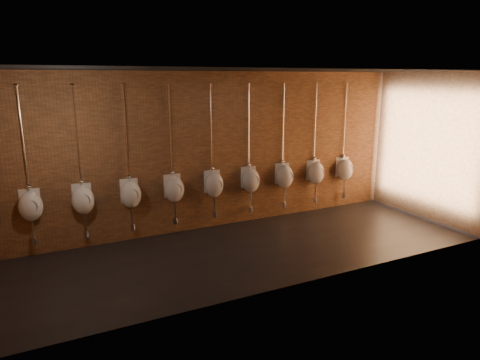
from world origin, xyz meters
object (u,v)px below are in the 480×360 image
Objects in this scene: urinal_5 at (251,180)px; urinal_2 at (131,194)px; urinal_6 at (284,176)px; urinal_3 at (174,189)px; urinal_7 at (316,172)px; urinal_0 at (31,206)px; urinal_8 at (345,169)px; urinal_4 at (214,184)px; urinal_1 at (83,199)px.

urinal_2 is at bearing 180.00° from urinal_5.
urinal_5 is at bearing 180.00° from urinal_6.
urinal_2 is at bearing 180.00° from urinal_3.
urinal_5 is 1.00× the size of urinal_7.
urinal_0 is 6.78m from urinal_8.
urinal_8 is (0.85, 0.00, 0.00)m from urinal_7.
urinal_0 is 1.00× the size of urinal_2.
urinal_0 and urinal_2 have the same top height.
urinal_6 is 0.85m from urinal_7.
urinal_3 is 0.85m from urinal_4.
urinal_6 is (5.08, 0.00, 0.00)m from urinal_0.
urinal_4 is (2.54, 0.00, 0.00)m from urinal_1.
urinal_8 is at bearing 0.00° from urinal_7.
urinal_7 and urinal_8 have the same top height.
urinal_6 is at bearing 0.00° from urinal_3.
urinal_7 is (4.24, 0.00, 0.00)m from urinal_2.
urinal_8 is at bearing 0.00° from urinal_2.
urinal_3 is at bearing 180.00° from urinal_4.
urinal_0 is at bearing 180.00° from urinal_1.
urinal_7 is (5.93, 0.00, 0.00)m from urinal_0.
urinal_1 is 1.00× the size of urinal_3.
urinal_2 is 0.85m from urinal_3.
urinal_0 and urinal_4 have the same top height.
urinal_8 is at bearing 0.00° from urinal_3.
urinal_2 and urinal_6 have the same top height.
urinal_1 is 1.00× the size of urinal_6.
urinal_0 is 1.00× the size of urinal_8.
urinal_3 is at bearing 0.00° from urinal_0.
urinal_2 and urinal_7 have the same top height.
urinal_6 is at bearing 0.00° from urinal_0.
urinal_7 is at bearing 0.00° from urinal_3.
urinal_3 is 3.39m from urinal_7.
urinal_1 is 1.69m from urinal_3.
urinal_3 is 2.54m from urinal_6.
urinal_6 and urinal_8 have the same top height.
urinal_5 is (1.69, 0.00, 0.00)m from urinal_3.
urinal_3 is 4.24m from urinal_8.
urinal_3 is 1.00× the size of urinal_4.
urinal_6 is 1.69m from urinal_8.
urinal_5 is at bearing 180.00° from urinal_8.
urinal_0 is at bearing 180.00° from urinal_8.
urinal_8 is at bearing 0.00° from urinal_5.
urinal_2 is 2.54m from urinal_5.
urinal_3 is 1.69m from urinal_5.
urinal_0 is 1.00× the size of urinal_1.
urinal_6 is at bearing 0.00° from urinal_4.
urinal_7 is (2.54, 0.00, 0.00)m from urinal_4.
urinal_2 is at bearing 0.00° from urinal_0.
urinal_3 is (2.54, 0.00, 0.00)m from urinal_0.
urinal_0 is 5.93m from urinal_7.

